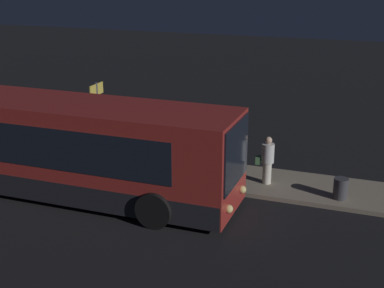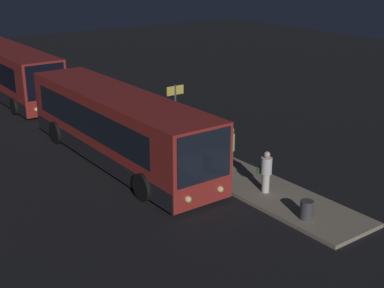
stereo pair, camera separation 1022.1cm
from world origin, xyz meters
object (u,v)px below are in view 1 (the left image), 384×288
(passenger_boarding, at_px, (199,143))
(suitcase, at_px, (143,148))
(passenger_with_bags, at_px, (150,136))
(passenger_waiting, at_px, (267,159))
(trash_bin, at_px, (341,188))
(bus_lead, at_px, (50,146))
(sign_post, at_px, (98,110))

(passenger_boarding, relative_size, suitcase, 2.20)
(passenger_boarding, bearing_deg, suitcase, 1.48)
(passenger_boarding, relative_size, passenger_with_bags, 1.12)
(passenger_with_bags, bearing_deg, passenger_waiting, -47.70)
(passenger_boarding, height_order, passenger_waiting, passenger_boarding)
(passenger_waiting, height_order, trash_bin, passenger_waiting)
(trash_bin, bearing_deg, bus_lead, -166.05)
(bus_lead, xyz_separation_m, sign_post, (0.04, 2.99, 0.44))
(suitcase, distance_m, sign_post, 2.18)
(passenger_boarding, bearing_deg, passenger_with_bags, 5.00)
(trash_bin, bearing_deg, passenger_with_bags, 170.60)
(suitcase, relative_size, trash_bin, 1.27)
(bus_lead, bearing_deg, passenger_boarding, 36.49)
(suitcase, height_order, sign_post, sign_post)
(passenger_with_bags, height_order, trash_bin, passenger_with_bags)
(suitcase, distance_m, trash_bin, 7.39)
(bus_lead, distance_m, passenger_with_bags, 3.88)
(bus_lead, bearing_deg, passenger_with_bags, 59.46)
(passenger_waiting, relative_size, suitcase, 1.92)
(suitcase, bearing_deg, passenger_waiting, -11.15)
(sign_post, bearing_deg, passenger_waiting, -3.55)
(passenger_boarding, bearing_deg, trash_bin, -173.20)
(passenger_with_bags, relative_size, trash_bin, 2.50)
(bus_lead, distance_m, passenger_waiting, 6.93)
(bus_lead, height_order, passenger_boarding, bus_lead)
(passenger_boarding, relative_size, passenger_waiting, 1.15)
(bus_lead, height_order, passenger_waiting, bus_lead)
(passenger_with_bags, distance_m, sign_post, 2.14)
(bus_lead, height_order, sign_post, bus_lead)
(bus_lead, relative_size, passenger_with_bags, 7.48)
(passenger_with_bags, distance_m, trash_bin, 6.95)
(passenger_waiting, bearing_deg, trash_bin, -103.07)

